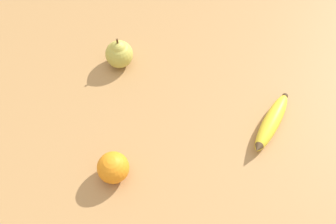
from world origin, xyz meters
name	(u,v)px	position (x,y,z in m)	size (l,w,h in m)	color
ground_plane	(182,109)	(0.00, 0.00, 0.00)	(3.00, 3.00, 0.00)	#A87A47
banana	(271,122)	(-0.18, 0.11, 0.02)	(0.16, 0.15, 0.04)	yellow
orange	(113,168)	(0.20, 0.12, 0.03)	(0.07, 0.07, 0.07)	orange
pear	(119,53)	(0.11, -0.19, 0.04)	(0.07, 0.07, 0.09)	#B7AD47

